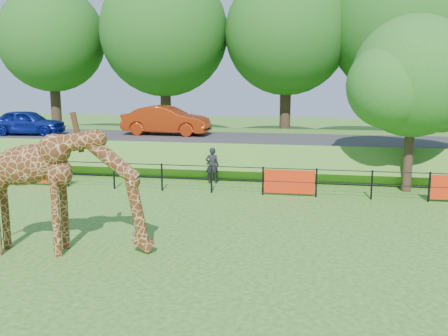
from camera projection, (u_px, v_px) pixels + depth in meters
The scene contains 10 objects.
ground at pixel (143, 270), 11.67m from camera, with size 90.00×90.00×0.00m, color #256118.
giraffe at pixel (64, 192), 12.59m from camera, with size 4.49×0.82×3.20m, color #552911, non-canonical shape.
perimeter_fence at pixel (211, 179), 19.31m from camera, with size 28.07×0.10×1.10m, color black, non-canonical shape.
embankment at pixel (240, 149), 26.55m from camera, with size 40.00×9.00×1.30m, color #256118.
road at pixel (235, 139), 24.97m from camera, with size 40.00×5.00×0.12m, color #2D2D2F.
car_blue at pixel (27, 122), 26.21m from camera, with size 1.55×3.86×1.31m, color #13239E.
car_red at pixel (166, 120), 26.23m from camera, with size 1.60×4.58×1.51m, color #AE2D0C.
visitor at pixel (212, 165), 21.00m from camera, with size 0.56×0.37×1.54m, color black.
tree_east at pixel (416, 81), 18.89m from camera, with size 5.40×4.71×6.76m.
bg_tree_line at pixel (285, 32), 31.32m from camera, with size 37.30×8.80×11.82m.
Camera 1 is at (3.81, -10.53, 4.49)m, focal length 40.00 mm.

